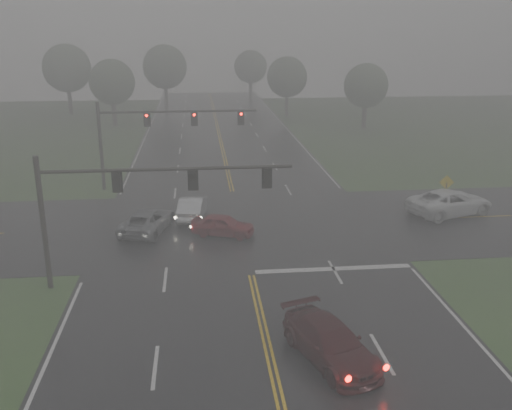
{
  "coord_description": "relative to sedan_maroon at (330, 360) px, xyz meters",
  "views": [
    {
      "loc": [
        -2.59,
        -13.38,
        12.61
      ],
      "look_at": [
        0.45,
        16.0,
        3.28
      ],
      "focal_mm": 40.0,
      "sensor_mm": 36.0,
      "label": 1
    }
  ],
  "objects": [
    {
      "name": "car_grey",
      "position": [
        -8.29,
        15.58,
        0.0
      ],
      "size": [
        3.69,
        5.62,
        1.44
      ],
      "primitive_type": "imported",
      "rotation": [
        0.0,
        0.0,
        2.87
      ],
      "color": "slate",
      "rests_on": "ground"
    },
    {
      "name": "tree_n_far",
      "position": [
        4.75,
        83.5,
        5.6
      ],
      "size": [
        5.81,
        5.81,
        8.53
      ],
      "color": "#2E231E",
      "rests_on": "ground"
    },
    {
      "name": "sedan_maroon",
      "position": [
        0.0,
        0.0,
        0.0
      ],
      "size": [
        3.68,
        5.57,
        1.5
      ],
      "primitive_type": "imported",
      "rotation": [
        0.0,
        0.0,
        0.34
      ],
      "color": "#35090D",
      "rests_on": "ground"
    },
    {
      "name": "sedan_silver",
      "position": [
        -5.42,
        17.99,
        0.0
      ],
      "size": [
        2.15,
        4.74,
        1.51
      ],
      "primitive_type": "imported",
      "rotation": [
        0.0,
        0.0,
        3.02
      ],
      "color": "silver",
      "rests_on": "ground"
    },
    {
      "name": "tree_nw_b",
      "position": [
        -23.48,
        67.75,
        6.67
      ],
      "size": [
        6.9,
        6.9,
        10.14
      ],
      "color": "#2E231E",
      "rests_on": "ground"
    },
    {
      "name": "tree_n_mid",
      "position": [
        -9.62,
        71.66,
        6.51
      ],
      "size": [
        6.74,
        6.74,
        9.9
      ],
      "color": "#2E231E",
      "rests_on": "ground"
    },
    {
      "name": "sedan_red",
      "position": [
        -3.52,
        14.39,
        0.0
      ],
      "size": [
        4.25,
        2.78,
        1.34
      ],
      "primitive_type": "imported",
      "rotation": [
        0.0,
        0.0,
        1.24
      ],
      "color": "maroon",
      "rests_on": "ground"
    },
    {
      "name": "signal_gantry_near",
      "position": [
        -8.73,
        7.86,
        4.76
      ],
      "size": [
        12.32,
        0.3,
        6.77
      ],
      "color": "black",
      "rests_on": "ground"
    },
    {
      "name": "sign_diamond_east",
      "position": [
        12.57,
        18.19,
        1.68
      ],
      "size": [
        1.04,
        0.17,
        2.5
      ],
      "rotation": [
        0.0,
        0.0,
        -0.13
      ],
      "color": "black",
      "rests_on": "ground"
    },
    {
      "name": "signal_gantry_far",
      "position": [
        -8.69,
        25.9,
        4.92
      ],
      "size": [
        12.45,
        0.35,
        7.0
      ],
      "color": "black",
      "rests_on": "ground"
    },
    {
      "name": "main_road",
      "position": [
        -2.32,
        14.16,
        0.0
      ],
      "size": [
        18.0,
        160.0,
        0.02
      ],
      "primitive_type": "cube",
      "color": "black",
      "rests_on": "ground"
    },
    {
      "name": "stop_bar",
      "position": [
        2.18,
        8.56,
        0.0
      ],
      "size": [
        8.5,
        0.5,
        0.01
      ],
      "primitive_type": "cube",
      "color": "silver",
      "rests_on": "ground"
    },
    {
      "name": "pickup_white",
      "position": [
        12.41,
        17.01,
        0.0
      ],
      "size": [
        6.76,
        4.71,
        1.71
      ],
      "primitive_type": "imported",
      "rotation": [
        0.0,
        0.0,
        1.91
      ],
      "color": "silver",
      "rests_on": "ground"
    },
    {
      "name": "tree_ne_a",
      "position": [
        8.01,
        62.71,
        5.56
      ],
      "size": [
        5.76,
        5.76,
        8.46
      ],
      "color": "#2E231E",
      "rests_on": "ground"
    },
    {
      "name": "cross_street",
      "position": [
        -2.32,
        16.16,
        0.0
      ],
      "size": [
        120.0,
        14.0,
        0.02
      ],
      "primitive_type": "cube",
      "color": "black",
      "rests_on": "ground"
    },
    {
      "name": "tree_nw_a",
      "position": [
        -15.67,
        56.96,
        5.63
      ],
      "size": [
        5.83,
        5.83,
        8.57
      ],
      "color": "#2E231E",
      "rests_on": "ground"
    },
    {
      "name": "tree_e_near",
      "position": [
        16.33,
        51.71,
        5.36
      ],
      "size": [
        5.55,
        5.55,
        8.16
      ],
      "color": "#2E231E",
      "rests_on": "ground"
    }
  ]
}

